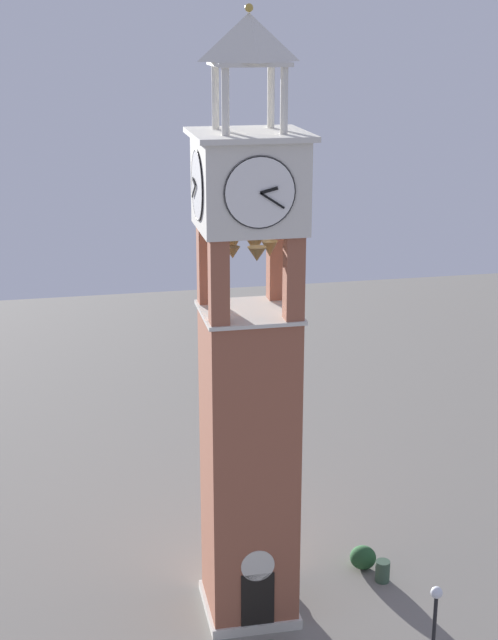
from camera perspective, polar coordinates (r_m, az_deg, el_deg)
name	(u,v)px	position (r m, az deg, el deg)	size (l,w,h in m)	color
ground	(249,608)	(33.68, 0.00, -17.09)	(80.00, 80.00, 0.00)	gray
clock_tower	(249,384)	(29.75, 0.00, -3.88)	(3.41, 3.41, 19.69)	#93543D
lamp_post	(435,617)	(29.64, 11.22, -17.25)	(0.36, 0.36, 3.41)	black
trash_bin	(383,571)	(35.17, 8.11, -14.85)	(0.52, 0.52, 0.80)	#38513D
shrub_behind_bench	(363,557)	(35.81, 6.93, -14.11)	(0.97, 0.97, 0.85)	#234C28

